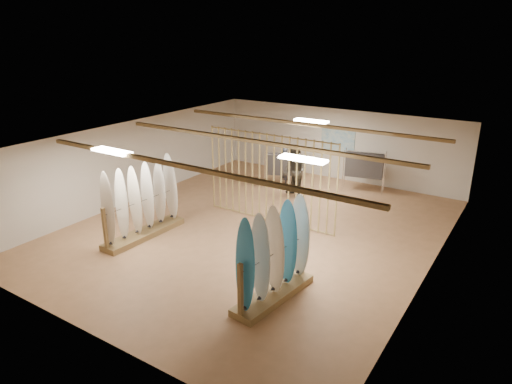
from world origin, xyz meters
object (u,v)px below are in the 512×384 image
Objects in this scene: shopper_a at (285,163)px; shopper_b at (295,168)px; clothing_rack_a at (282,164)px; clothing_rack_b at (364,165)px; rack_left at (143,212)px; rack_right at (274,268)px.

shopper_a is 0.84× the size of shopper_b.
clothing_rack_a is 3.01m from clothing_rack_b.
rack_left is at bearing 100.03° from shopper_a.
rack_left is at bearing -125.37° from clothing_rack_a.
clothing_rack_a is (1.21, 5.98, 0.16)m from rack_left.
rack_left is at bearing -130.71° from clothing_rack_b.
rack_right is 1.33× the size of shopper_a.
rack_right is 1.54× the size of clothing_rack_b.
rack_left is 1.28× the size of shopper_b.
shopper_a is at bearing 124.37° from rack_right.
shopper_a reaches higher than clothing_rack_a.
shopper_b is at bearing 156.43° from shopper_a.
clothing_rack_b is 0.73× the size of shopper_b.
rack_right is 1.12× the size of shopper_b.
rack_left is at bearing -81.55° from shopper_b.
rack_right is (4.83, -0.76, 0.01)m from rack_left.
rack_left reaches higher than shopper_a.
clothing_rack_b is (2.75, 1.23, 0.10)m from clothing_rack_a.
clothing_rack_a is 0.90× the size of clothing_rack_b.
clothing_rack_b is 0.86× the size of shopper_a.
clothing_rack_b is (3.96, 7.21, 0.26)m from rack_left.
rack_right is at bearing -95.67° from clothing_rack_b.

